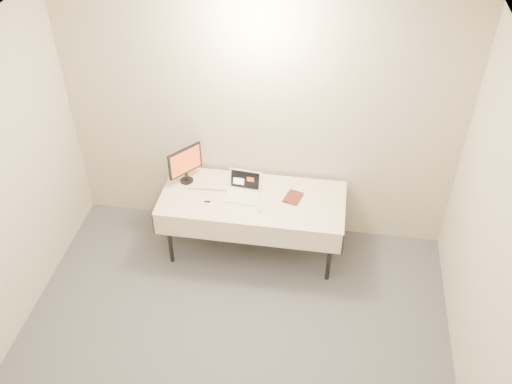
# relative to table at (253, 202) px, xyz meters

# --- Properties ---
(back_wall) EXTENTS (4.00, 0.10, 2.70)m
(back_wall) POSITION_rel_table_xyz_m (0.00, 0.45, 0.67)
(back_wall) COLOR beige
(back_wall) RESTS_ON ground
(table) EXTENTS (1.86, 0.81, 0.74)m
(table) POSITION_rel_table_xyz_m (0.00, 0.00, 0.00)
(table) COLOR black
(table) RESTS_ON ground
(laptop) EXTENTS (0.36, 0.30, 0.23)m
(laptop) POSITION_rel_table_xyz_m (-0.10, 0.04, 0.12)
(laptop) COLOR white
(laptop) RESTS_ON table
(monitor) EXTENTS (0.27, 0.32, 0.41)m
(monitor) POSITION_rel_table_xyz_m (-0.72, 0.16, 0.30)
(monitor) COLOR black
(monitor) RESTS_ON table
(book) EXTENTS (0.15, 0.06, 0.21)m
(book) POSITION_rel_table_xyz_m (0.33, 0.08, 0.17)
(book) COLOR maroon
(book) RESTS_ON table
(alarm_clock) EXTENTS (0.14, 0.07, 0.05)m
(alarm_clock) POSITION_rel_table_xyz_m (-0.18, 0.24, 0.09)
(alarm_clock) COLOR black
(alarm_clock) RESTS_ON table
(clicker) EXTENTS (0.05, 0.09, 0.02)m
(clicker) POSITION_rel_table_xyz_m (0.10, -0.18, 0.07)
(clicker) COLOR silver
(clicker) RESTS_ON table
(paper_form) EXTENTS (0.13, 0.27, 0.00)m
(paper_form) POSITION_rel_table_xyz_m (0.43, 0.07, 0.06)
(paper_form) COLOR #ACD9AE
(paper_form) RESTS_ON table
(usb_dongle) EXTENTS (0.06, 0.02, 0.01)m
(usb_dongle) POSITION_rel_table_xyz_m (-0.44, -0.14, 0.07)
(usb_dongle) COLOR black
(usb_dongle) RESTS_ON table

